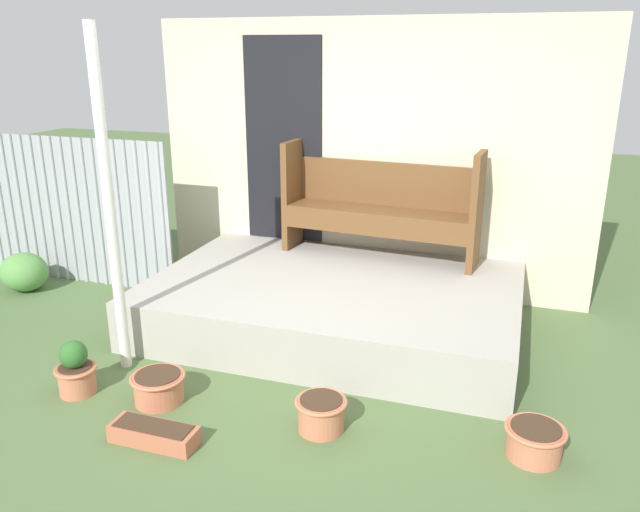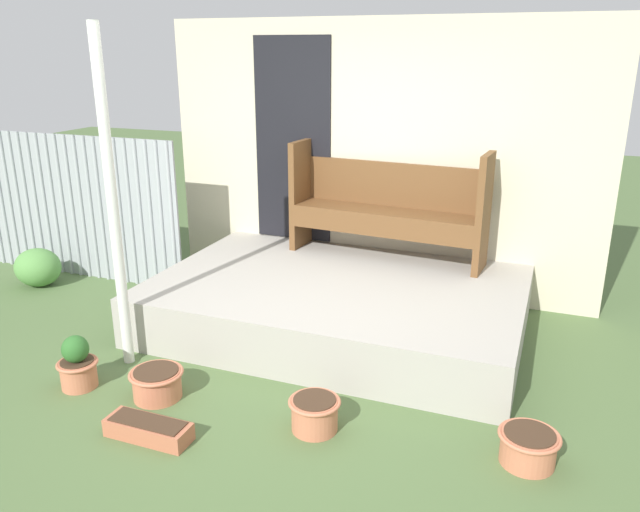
% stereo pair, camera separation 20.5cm
% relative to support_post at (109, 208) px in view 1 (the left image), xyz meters
% --- Properties ---
extents(ground_plane, '(24.00, 24.00, 0.00)m').
position_rel_support_post_xyz_m(ground_plane, '(1.29, 0.14, -1.25)').
color(ground_plane, '#516B3D').
extents(porch_slab, '(3.09, 2.07, 0.43)m').
position_rel_support_post_xyz_m(porch_slab, '(1.30, 1.17, -1.03)').
color(porch_slab, '#A8A399').
rests_on(porch_slab, ground_plane).
extents(house_wall, '(4.29, 0.08, 2.60)m').
position_rel_support_post_xyz_m(house_wall, '(1.27, 2.23, 0.06)').
color(house_wall, beige).
rests_on(house_wall, ground_plane).
extents(fence_corrugated, '(2.56, 0.05, 1.50)m').
position_rel_support_post_xyz_m(fence_corrugated, '(-1.72, 1.44, -0.50)').
color(fence_corrugated, '#9EA3A8').
rests_on(fence_corrugated, ground_plane).
extents(support_post, '(0.08, 0.08, 2.50)m').
position_rel_support_post_xyz_m(support_post, '(0.00, 0.00, 0.00)').
color(support_post, white).
rests_on(support_post, ground_plane).
extents(bench, '(1.87, 0.53, 1.05)m').
position_rel_support_post_xyz_m(bench, '(1.51, 1.98, -0.29)').
color(bench, brown).
rests_on(bench, porch_slab).
extents(flower_pot_left, '(0.29, 0.29, 0.40)m').
position_rel_support_post_xyz_m(flower_pot_left, '(-0.09, -0.45, -1.08)').
color(flower_pot_left, '#C67251').
rests_on(flower_pot_left, ground_plane).
extents(flower_pot_middle, '(0.38, 0.38, 0.21)m').
position_rel_support_post_xyz_m(flower_pot_middle, '(0.52, -0.36, -1.14)').
color(flower_pot_middle, '#C67251').
rests_on(flower_pot_middle, ground_plane).
extents(flower_pot_right, '(0.34, 0.34, 0.22)m').
position_rel_support_post_xyz_m(flower_pot_right, '(1.69, -0.33, -1.13)').
color(flower_pot_right, '#C67251').
rests_on(flower_pot_right, ground_plane).
extents(flower_pot_far_right, '(0.36, 0.36, 0.20)m').
position_rel_support_post_xyz_m(flower_pot_far_right, '(2.98, -0.19, -1.14)').
color(flower_pot_far_right, '#C67251').
rests_on(flower_pot_far_right, ground_plane).
extents(planter_box_rect, '(0.56, 0.19, 0.12)m').
position_rel_support_post_xyz_m(planter_box_rect, '(0.75, -0.79, -1.19)').
color(planter_box_rect, '#B76647').
rests_on(planter_box_rect, ground_plane).
extents(shrub_by_fence, '(0.47, 0.43, 0.39)m').
position_rel_support_post_xyz_m(shrub_by_fence, '(-1.89, 1.02, -1.05)').
color(shrub_by_fence, '#599347').
rests_on(shrub_by_fence, ground_plane).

